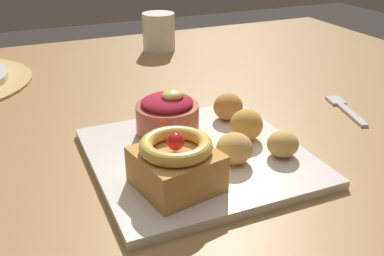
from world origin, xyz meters
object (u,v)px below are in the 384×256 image
(front_plate, at_px, (198,156))
(coffee_mug, at_px, (159,32))
(cake_slice, at_px, (175,164))
(fritter_extra, at_px, (228,107))
(fritter_middle, at_px, (234,148))
(berry_ramekin, at_px, (168,114))
(fork, at_px, (344,108))
(fritter_back, at_px, (283,144))
(fritter_front, at_px, (246,125))

(front_plate, bearing_deg, coffee_mug, 75.70)
(front_plate, bearing_deg, cake_slice, -132.09)
(cake_slice, relative_size, fritter_extra, 2.23)
(cake_slice, distance_m, fritter_middle, 0.09)
(berry_ramekin, bearing_deg, cake_slice, -107.42)
(fritter_middle, distance_m, fork, 0.29)
(berry_ramekin, xyz_separation_m, fritter_extra, (0.10, 0.01, -0.01))
(fritter_middle, xyz_separation_m, fritter_back, (0.07, -0.01, -0.00))
(fritter_extra, distance_m, coffee_mug, 0.46)
(front_plate, bearing_deg, fritter_middle, -53.07)
(fritter_front, distance_m, fritter_extra, 0.07)
(cake_slice, bearing_deg, coffee_mug, 72.00)
(front_plate, xyz_separation_m, fritter_middle, (0.03, -0.04, 0.03))
(cake_slice, bearing_deg, front_plate, 47.91)
(berry_ramekin, xyz_separation_m, fork, (0.32, -0.02, -0.04))
(front_plate, height_order, berry_ramekin, berry_ramekin)
(front_plate, bearing_deg, fritter_front, 7.18)
(fritter_extra, relative_size, fork, 0.37)
(cake_slice, height_order, fritter_middle, cake_slice)
(fritter_back, bearing_deg, fritter_extra, 94.67)
(cake_slice, distance_m, fritter_front, 0.16)
(cake_slice, relative_size, coffee_mug, 1.14)
(berry_ramekin, bearing_deg, front_plate, -78.71)
(berry_ramekin, height_order, fritter_back, berry_ramekin)
(front_plate, xyz_separation_m, fritter_back, (0.10, -0.05, 0.02))
(coffee_mug, bearing_deg, fritter_back, -93.67)
(fritter_back, height_order, fork, fritter_back)
(fork, bearing_deg, front_plate, 116.67)
(fritter_front, height_order, fritter_extra, fritter_front)
(fritter_front, bearing_deg, cake_slice, -151.48)
(cake_slice, height_order, fritter_back, cake_slice)
(berry_ramekin, height_order, fork, berry_ramekin)
(cake_slice, height_order, berry_ramekin, cake_slice)
(coffee_mug, bearing_deg, front_plate, -104.30)
(cake_slice, relative_size, fritter_front, 2.21)
(fritter_middle, relative_size, fritter_extra, 1.03)
(fritter_front, distance_m, fork, 0.23)
(fritter_back, bearing_deg, berry_ramekin, 131.88)
(cake_slice, xyz_separation_m, fritter_back, (0.16, 0.01, -0.01))
(fritter_middle, distance_m, fritter_extra, 0.14)
(fork, xyz_separation_m, coffee_mug, (-0.17, 0.48, 0.04))
(fritter_extra, bearing_deg, fork, -5.90)
(fritter_middle, distance_m, fritter_back, 0.07)
(fork, relative_size, coffee_mug, 1.38)
(berry_ramekin, bearing_deg, fritter_front, -34.46)
(fritter_middle, bearing_deg, fritter_back, -8.35)
(front_plate, distance_m, fritter_middle, 0.06)
(cake_slice, relative_size, berry_ramekin, 1.13)
(fritter_back, bearing_deg, fritter_middle, 171.65)
(front_plate, height_order, fritter_middle, fritter_middle)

